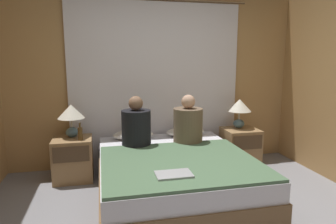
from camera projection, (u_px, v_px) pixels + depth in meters
wall_back at (156, 79)px, 4.35m from camera, size 4.25×0.06×2.50m
curtain_panel at (156, 85)px, 4.30m from camera, size 2.65×0.02×2.36m
bed at (174, 175)px, 3.45m from camera, size 1.69×2.01×0.46m
nightstand_left at (73, 159)px, 3.85m from camera, size 0.48×0.46×0.55m
nightstand_right at (240, 147)px, 4.36m from camera, size 0.48×0.46×0.55m
lamp_left at (71, 114)px, 3.82m from camera, size 0.34×0.34×0.42m
lamp_right at (239, 108)px, 4.33m from camera, size 0.34×0.34×0.42m
pillow_left at (133, 135)px, 4.11m from camera, size 0.55×0.30×0.12m
pillow_right at (185, 132)px, 4.27m from camera, size 0.55×0.30×0.12m
blanket_on_bed at (180, 162)px, 3.14m from camera, size 1.63×1.39×0.03m
person_left_in_bed at (136, 126)px, 3.72m from camera, size 0.36×0.36×0.64m
person_right_in_bed at (188, 124)px, 3.87m from camera, size 0.38×0.38×0.64m
beer_bottle_on_left_stand at (80, 133)px, 3.71m from camera, size 0.06×0.06×0.22m
laptop_on_bed at (174, 174)px, 2.75m from camera, size 0.34×0.22×0.02m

